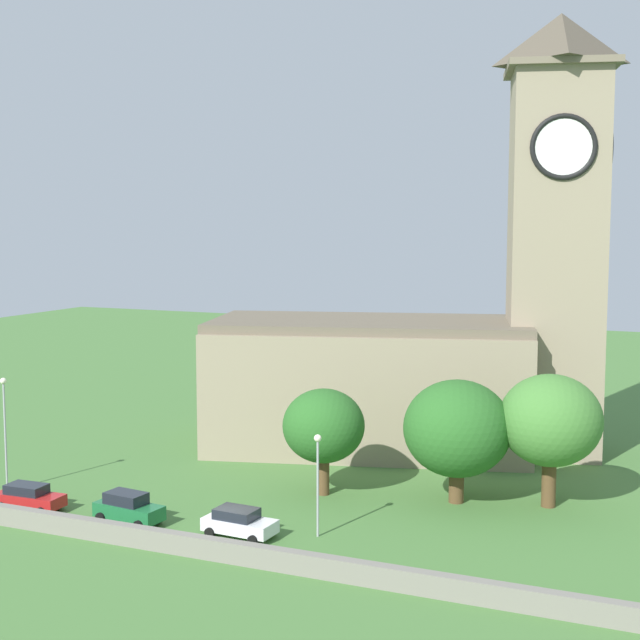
# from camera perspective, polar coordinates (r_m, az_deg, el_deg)

# --- Properties ---
(ground_plane) EXTENTS (200.00, 200.00, 0.00)m
(ground_plane) POSITION_cam_1_polar(r_m,az_deg,el_deg) (67.38, 0.36, -9.62)
(ground_plane) COLOR #477538
(church) EXTENTS (32.89, 19.07, 34.07)m
(church) POSITION_cam_1_polar(r_m,az_deg,el_deg) (73.67, 6.92, -0.93)
(church) COLOR gray
(church) RESTS_ON ground
(quay_barrier) EXTENTS (48.30, 0.70, 1.17)m
(quay_barrier) POSITION_cam_1_polar(r_m,az_deg,el_deg) (52.01, -7.60, -13.84)
(quay_barrier) COLOR gray
(quay_barrier) RESTS_ON ground
(car_red) EXTENTS (4.59, 2.20, 1.64)m
(car_red) POSITION_cam_1_polar(r_m,az_deg,el_deg) (62.16, -17.73, -10.49)
(car_red) COLOR red
(car_red) RESTS_ON ground
(car_green) EXTENTS (4.56, 2.40, 1.91)m
(car_green) POSITION_cam_1_polar(r_m,az_deg,el_deg) (57.91, -11.89, -11.42)
(car_green) COLOR #1E6B38
(car_green) RESTS_ON ground
(car_white) EXTENTS (4.39, 2.42, 1.65)m
(car_white) POSITION_cam_1_polar(r_m,az_deg,el_deg) (54.80, -5.09, -12.48)
(car_white) COLOR silver
(car_white) RESTS_ON ground
(streetlamp_west_end) EXTENTS (0.44, 0.44, 7.83)m
(streetlamp_west_end) POSITION_cam_1_polar(r_m,az_deg,el_deg) (65.79, -19.11, -5.74)
(streetlamp_west_end) COLOR #9EA0A5
(streetlamp_west_end) RESTS_ON ground
(streetlamp_west_mid) EXTENTS (0.44, 0.44, 6.09)m
(streetlamp_west_mid) POSITION_cam_1_polar(r_m,az_deg,el_deg) (53.59, -0.14, -9.18)
(streetlamp_west_mid) COLOR #9EA0A5
(streetlamp_west_mid) RESTS_ON ground
(tree_by_tower) EXTENTS (7.05, 7.05, 8.12)m
(tree_by_tower) POSITION_cam_1_polar(r_m,az_deg,el_deg) (60.40, 8.58, -6.73)
(tree_by_tower) COLOR brown
(tree_by_tower) RESTS_ON ground
(tree_riverside_east) EXTENTS (5.53, 5.53, 7.22)m
(tree_riverside_east) POSITION_cam_1_polar(r_m,az_deg,el_deg) (61.47, 0.23, -6.65)
(tree_riverside_east) COLOR brown
(tree_riverside_east) RESTS_ON ground
(tree_riverside_west) EXTENTS (6.58, 6.58, 8.65)m
(tree_riverside_west) POSITION_cam_1_polar(r_m,az_deg,el_deg) (60.51, 14.21, -6.13)
(tree_riverside_west) COLOR brown
(tree_riverside_west) RESTS_ON ground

